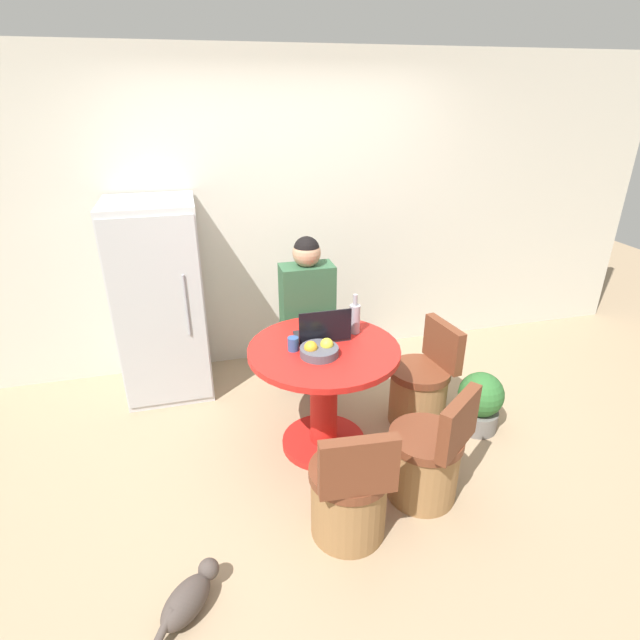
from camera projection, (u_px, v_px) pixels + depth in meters
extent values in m
plane|color=#9E8466|center=(333.00, 459.00, 3.40)|extent=(12.00, 12.00, 0.00)
cube|color=beige|center=(283.00, 217.00, 4.24)|extent=(7.00, 0.06, 2.60)
cube|color=silver|center=(161.00, 301.00, 3.89)|extent=(0.66, 0.62, 1.56)
cube|color=#AFB2B5|center=(160.00, 317.00, 3.61)|extent=(0.63, 0.01, 1.47)
cylinder|color=gray|center=(187.00, 305.00, 3.62)|extent=(0.02, 0.02, 0.47)
cylinder|color=red|center=(324.00, 441.00, 3.52)|extent=(0.58, 0.58, 0.05)
cylinder|color=red|center=(324.00, 398.00, 3.37)|extent=(0.19, 0.19, 0.69)
cylinder|color=red|center=(324.00, 350.00, 3.22)|extent=(0.99, 0.99, 0.04)
cylinder|color=olive|center=(423.00, 468.00, 3.03)|extent=(0.42, 0.42, 0.39)
cylinder|color=brown|center=(426.00, 439.00, 2.93)|extent=(0.44, 0.44, 0.06)
cube|color=brown|center=(459.00, 424.00, 2.75)|extent=(0.36, 0.30, 0.32)
cylinder|color=olive|center=(348.00, 503.00, 2.77)|extent=(0.42, 0.42, 0.39)
cylinder|color=brown|center=(349.00, 472.00, 2.68)|extent=(0.44, 0.44, 0.06)
cube|color=brown|center=(359.00, 467.00, 2.44)|extent=(0.40, 0.10, 0.32)
cylinder|color=olive|center=(418.00, 397.00, 3.72)|extent=(0.42, 0.42, 0.39)
cylinder|color=brown|center=(420.00, 372.00, 3.62)|extent=(0.44, 0.44, 0.06)
cube|color=brown|center=(443.00, 344.00, 3.61)|extent=(0.13, 0.41, 0.32)
cube|color=#2D2D38|center=(304.00, 361.00, 4.16)|extent=(0.28, 0.16, 0.45)
cube|color=#2D2D38|center=(305.00, 332.00, 3.99)|extent=(0.32, 0.36, 0.14)
cube|color=#2D5638|center=(307.00, 298.00, 3.78)|extent=(0.40, 0.22, 0.52)
sphere|color=tan|center=(307.00, 253.00, 3.63)|extent=(0.21, 0.21, 0.21)
sphere|color=black|center=(307.00, 249.00, 3.62)|extent=(0.19, 0.19, 0.19)
cube|color=#232328|center=(321.00, 336.00, 3.34)|extent=(0.35, 0.20, 0.02)
cube|color=black|center=(325.00, 326.00, 3.20)|extent=(0.35, 0.01, 0.21)
cylinder|color=#4C4C56|center=(319.00, 351.00, 3.10)|extent=(0.24, 0.24, 0.05)
sphere|color=gold|center=(327.00, 344.00, 3.11)|extent=(0.08, 0.08, 0.08)
sphere|color=orange|center=(311.00, 348.00, 3.07)|extent=(0.08, 0.08, 0.08)
cylinder|color=#2D4C84|center=(293.00, 344.00, 3.16)|extent=(0.07, 0.07, 0.09)
cylinder|color=#9999A3|center=(355.00, 319.00, 3.36)|extent=(0.07, 0.07, 0.20)
cylinder|color=#9999A3|center=(355.00, 300.00, 3.31)|extent=(0.03, 0.03, 0.08)
ellipsoid|color=#473D38|center=(186.00, 602.00, 2.36)|extent=(0.32, 0.33, 0.17)
sphere|color=#473D38|center=(209.00, 569.00, 2.49)|extent=(0.11, 0.11, 0.11)
cylinder|color=#473D38|center=(165.00, 625.00, 2.24)|extent=(0.12, 0.13, 0.11)
cylinder|color=slate|center=(477.00, 419.00, 3.68)|extent=(0.29, 0.29, 0.15)
sphere|color=#2D662D|center=(481.00, 394.00, 3.58)|extent=(0.33, 0.33, 0.33)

